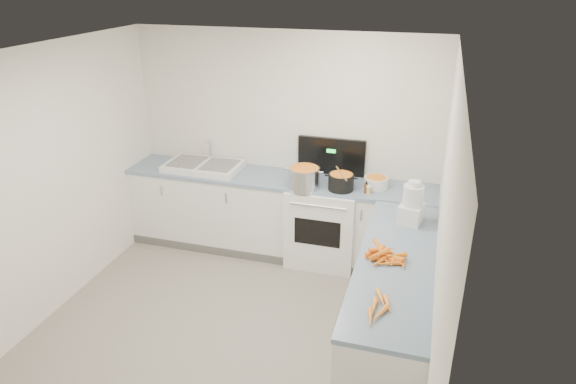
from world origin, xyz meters
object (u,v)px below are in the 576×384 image
(black_pot, at_px, (341,183))
(mixing_bowl, at_px, (376,182))
(stove, at_px, (324,221))
(food_processor, at_px, (412,205))
(spice_jar, at_px, (369,191))
(steel_pot, at_px, (304,178))
(extract_bottle, at_px, (366,188))
(sink, at_px, (203,166))

(black_pot, xyz_separation_m, mixing_bowl, (0.35, 0.16, -0.02))
(stove, bearing_deg, mixing_bowl, 3.43)
(mixing_bowl, relative_size, food_processor, 0.62)
(food_processor, bearing_deg, spice_jar, 131.34)
(black_pot, xyz_separation_m, food_processor, (0.76, -0.56, 0.10))
(steel_pot, xyz_separation_m, black_pot, (0.39, 0.05, -0.03))
(stove, bearing_deg, extract_bottle, -17.15)
(sink, bearing_deg, mixing_bowl, 0.49)
(stove, bearing_deg, steel_pot, -136.95)
(mixing_bowl, bearing_deg, food_processor, -60.08)
(steel_pot, relative_size, extract_bottle, 3.18)
(extract_bottle, bearing_deg, food_processor, -47.68)
(black_pot, distance_m, mixing_bowl, 0.38)
(stove, height_order, black_pot, stove)
(stove, height_order, food_processor, stove)
(stove, distance_m, sink, 1.54)
(black_pot, distance_m, food_processor, 0.95)
(stove, relative_size, spice_jar, 17.59)
(stove, height_order, steel_pot, stove)
(sink, height_order, black_pot, sink)
(mixing_bowl, xyz_separation_m, food_processor, (0.41, -0.72, 0.12))
(steel_pot, bearing_deg, black_pot, 7.83)
(sink, distance_m, food_processor, 2.51)
(stove, relative_size, steel_pot, 4.10)
(food_processor, bearing_deg, steel_pot, 156.23)
(black_pot, height_order, spice_jar, black_pot)
(sink, xyz_separation_m, black_pot, (1.64, -0.14, 0.04))
(mixing_bowl, height_order, food_processor, food_processor)
(stove, distance_m, black_pot, 0.59)
(spice_jar, xyz_separation_m, food_processor, (0.46, -0.52, 0.14))
(steel_pot, bearing_deg, mixing_bowl, 16.06)
(stove, xyz_separation_m, steel_pot, (-0.19, -0.18, 0.57))
(steel_pot, relative_size, spice_jar, 4.29)
(food_processor, bearing_deg, extract_bottle, 132.32)
(sink, relative_size, black_pot, 3.19)
(steel_pot, bearing_deg, sink, 171.21)
(black_pot, bearing_deg, stove, 147.15)
(sink, distance_m, black_pot, 1.65)
(stove, distance_m, steel_pot, 0.63)
(black_pot, bearing_deg, extract_bottle, -3.64)
(extract_bottle, bearing_deg, stove, 162.85)
(black_pot, relative_size, spice_jar, 3.49)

